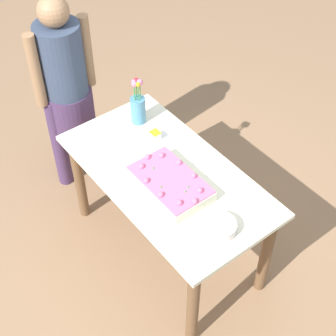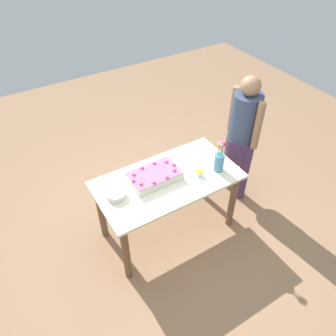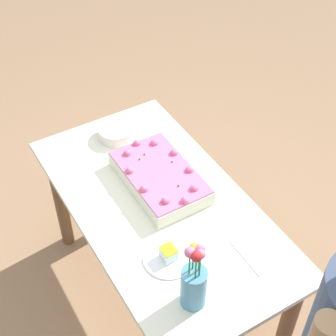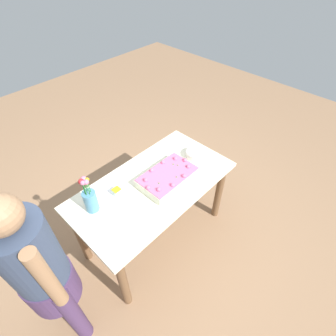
{
  "view_description": "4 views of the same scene",
  "coord_description": "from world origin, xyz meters",
  "px_view_note": "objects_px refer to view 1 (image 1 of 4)",
  "views": [
    {
      "loc": [
        1.68,
        -1.29,
        2.92
      ],
      "look_at": [
        0.05,
        -0.03,
        0.84
      ],
      "focal_mm": 55.0,
      "sensor_mm": 36.0,
      "label": 1
    },
    {
      "loc": [
        1.17,
        1.93,
        2.85
      ],
      "look_at": [
        0.0,
        0.01,
        0.88
      ],
      "focal_mm": 35.0,
      "sensor_mm": 36.0,
      "label": 2
    },
    {
      "loc": [
        -1.33,
        0.76,
        2.44
      ],
      "look_at": [
        0.05,
        -0.07,
        0.89
      ],
      "focal_mm": 55.0,
      "sensor_mm": 36.0,
      "label": 3
    },
    {
      "loc": [
        -0.97,
        -1.09,
        2.32
      ],
      "look_at": [
        0.11,
        -0.06,
        0.89
      ],
      "focal_mm": 28.0,
      "sensor_mm": 36.0,
      "label": 4
    }
  ],
  "objects_px": {
    "flower_vase": "(138,106)",
    "fruit_bowl": "(220,227)",
    "sheet_cake": "(170,183)",
    "cake_knife": "(106,144)",
    "serving_plate_with_slice": "(155,138)",
    "person_standing": "(66,84)"
  },
  "relations": [
    {
      "from": "cake_knife",
      "to": "flower_vase",
      "type": "xyz_separation_m",
      "value": [
        -0.06,
        0.29,
        0.12
      ]
    },
    {
      "from": "serving_plate_with_slice",
      "to": "flower_vase",
      "type": "xyz_separation_m",
      "value": [
        -0.21,
        0.02,
        0.11
      ]
    },
    {
      "from": "fruit_bowl",
      "to": "cake_knife",
      "type": "bearing_deg",
      "value": -173.29
    },
    {
      "from": "flower_vase",
      "to": "fruit_bowl",
      "type": "distance_m",
      "value": 1.02
    },
    {
      "from": "sheet_cake",
      "to": "flower_vase",
      "type": "relative_size",
      "value": 1.45
    },
    {
      "from": "serving_plate_with_slice",
      "to": "person_standing",
      "type": "bearing_deg",
      "value": -162.81
    },
    {
      "from": "cake_knife",
      "to": "person_standing",
      "type": "distance_m",
      "value": 0.58
    },
    {
      "from": "sheet_cake",
      "to": "cake_knife",
      "type": "xyz_separation_m",
      "value": [
        -0.53,
        -0.09,
        -0.04
      ]
    },
    {
      "from": "serving_plate_with_slice",
      "to": "flower_vase",
      "type": "bearing_deg",
      "value": 174.08
    },
    {
      "from": "cake_knife",
      "to": "flower_vase",
      "type": "height_order",
      "value": "flower_vase"
    },
    {
      "from": "cake_knife",
      "to": "serving_plate_with_slice",
      "type": "bearing_deg",
      "value": 61.19
    },
    {
      "from": "serving_plate_with_slice",
      "to": "cake_knife",
      "type": "distance_m",
      "value": 0.31
    },
    {
      "from": "fruit_bowl",
      "to": "serving_plate_with_slice",
      "type": "bearing_deg",
      "value": 168.51
    },
    {
      "from": "serving_plate_with_slice",
      "to": "fruit_bowl",
      "type": "relative_size",
      "value": 1.15
    },
    {
      "from": "serving_plate_with_slice",
      "to": "cake_knife",
      "type": "height_order",
      "value": "serving_plate_with_slice"
    },
    {
      "from": "sheet_cake",
      "to": "flower_vase",
      "type": "xyz_separation_m",
      "value": [
        -0.6,
        0.2,
        0.08
      ]
    },
    {
      "from": "flower_vase",
      "to": "sheet_cake",
      "type": "bearing_deg",
      "value": -18.81
    },
    {
      "from": "person_standing",
      "to": "cake_knife",
      "type": "bearing_deg",
      "value": -4.96
    },
    {
      "from": "sheet_cake",
      "to": "person_standing",
      "type": "distance_m",
      "value": 1.1
    },
    {
      "from": "sheet_cake",
      "to": "fruit_bowl",
      "type": "xyz_separation_m",
      "value": [
        0.4,
        0.02,
        -0.01
      ]
    },
    {
      "from": "person_standing",
      "to": "fruit_bowl",
      "type": "bearing_deg",
      "value": 2.34
    },
    {
      "from": "flower_vase",
      "to": "person_standing",
      "type": "bearing_deg",
      "value": -154.08
    }
  ]
}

